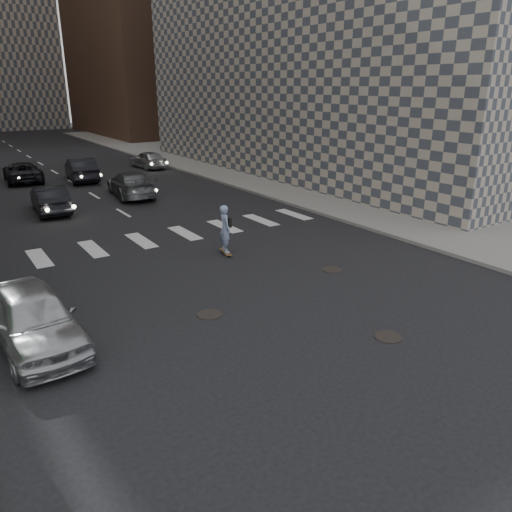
{
  "coord_description": "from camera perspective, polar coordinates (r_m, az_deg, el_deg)",
  "views": [
    {
      "loc": [
        -7.93,
        -10.15,
        6.14
      ],
      "look_at": [
        -0.18,
        1.57,
        1.3
      ],
      "focal_mm": 35.0,
      "sensor_mm": 36.0,
      "label": 1
    }
  ],
  "objects": [
    {
      "name": "ground",
      "position": [
        14.27,
        4.11,
        -6.53
      ],
      "size": [
        160.0,
        160.0,
        0.0
      ],
      "primitive_type": "plane",
      "color": "black",
      "rests_on": "ground"
    },
    {
      "name": "sidewalk_right",
      "position": [
        38.07,
        3.17,
        9.81
      ],
      "size": [
        13.0,
        80.0,
        0.15
      ],
      "primitive_type": "cube",
      "color": "gray",
      "rests_on": "ground"
    },
    {
      "name": "building_right",
      "position": [
        39.27,
        10.16,
        25.82
      ],
      "size": [
        15.0,
        33.0,
        22.0
      ],
      "color": "#ADA08E",
      "rests_on": "ground"
    },
    {
      "name": "manhole_a",
      "position": [
        13.4,
        14.86,
        -8.92
      ],
      "size": [
        0.7,
        0.7,
        0.02
      ],
      "primitive_type": "cylinder",
      "color": "black",
      "rests_on": "ground"
    },
    {
      "name": "manhole_b",
      "position": [
        14.2,
        -5.35,
        -6.66
      ],
      "size": [
        0.7,
        0.7,
        0.02
      ],
      "primitive_type": "cylinder",
      "color": "black",
      "rests_on": "ground"
    },
    {
      "name": "manhole_c",
      "position": [
        17.65,
        8.69,
        -1.55
      ],
      "size": [
        0.7,
        0.7,
        0.02
      ],
      "primitive_type": "cylinder",
      "color": "black",
      "rests_on": "ground"
    },
    {
      "name": "skateboarder",
      "position": [
        18.82,
        -3.54,
        3.12
      ],
      "size": [
        0.57,
        0.99,
        1.91
      ],
      "rotation": [
        0.0,
        0.0,
        -0.22
      ],
      "color": "brown",
      "rests_on": "ground"
    },
    {
      "name": "silver_sedan",
      "position": [
        13.38,
        -24.11,
        -6.51
      ],
      "size": [
        2.05,
        4.52,
        1.51
      ],
      "primitive_type": "imported",
      "rotation": [
        0.0,
        0.0,
        0.06
      ],
      "color": "#B1B4B8",
      "rests_on": "ground"
    },
    {
      "name": "traffic_car_a",
      "position": [
        27.29,
        -22.47,
        6.04
      ],
      "size": [
        1.76,
        4.29,
        1.38
      ],
      "primitive_type": "imported",
      "rotation": [
        0.0,
        0.0,
        3.07
      ],
      "color": "black",
      "rests_on": "ground"
    },
    {
      "name": "traffic_car_b",
      "position": [
        29.87,
        -14.09,
        7.99
      ],
      "size": [
        2.63,
        5.21,
        1.45
      ],
      "primitive_type": "imported",
      "rotation": [
        0.0,
        0.0,
        3.02
      ],
      "color": "#5A5E62",
      "rests_on": "ground"
    },
    {
      "name": "traffic_car_c",
      "position": [
        36.95,
        -25.13,
        8.69
      ],
      "size": [
        2.47,
        4.83,
        1.3
      ],
      "primitive_type": "imported",
      "rotation": [
        0.0,
        0.0,
        3.08
      ],
      "color": "black",
      "rests_on": "ground"
    },
    {
      "name": "traffic_car_d",
      "position": [
        40.05,
        -12.25,
        10.73
      ],
      "size": [
        1.9,
        4.04,
        1.34
      ],
      "primitive_type": "imported",
      "rotation": [
        0.0,
        0.0,
        3.22
      ],
      "color": "silver",
      "rests_on": "ground"
    },
    {
      "name": "traffic_car_e",
      "position": [
        35.8,
        -19.34,
        9.32
      ],
      "size": [
        2.14,
        4.82,
        1.54
      ],
      "primitive_type": "imported",
      "rotation": [
        0.0,
        0.0,
        3.03
      ],
      "color": "black",
      "rests_on": "ground"
    }
  ]
}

